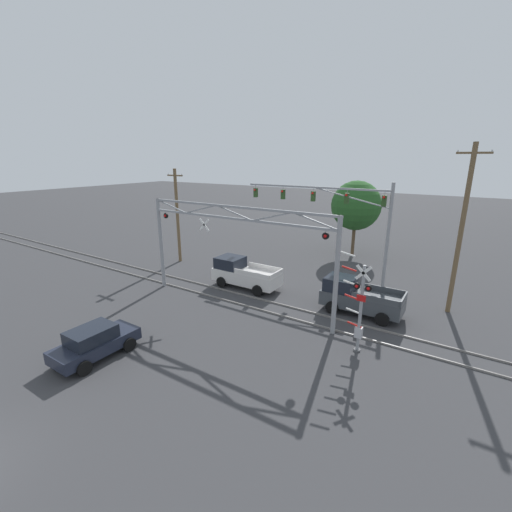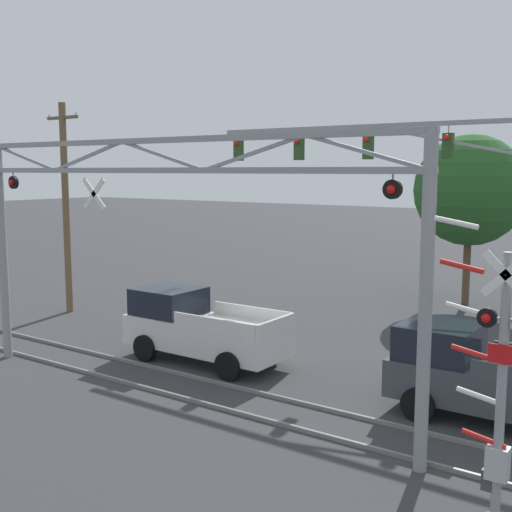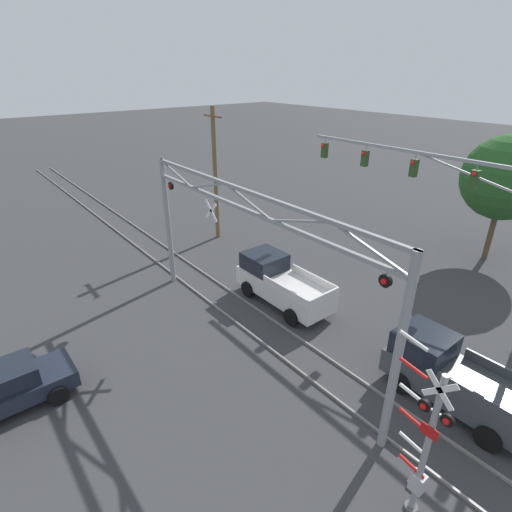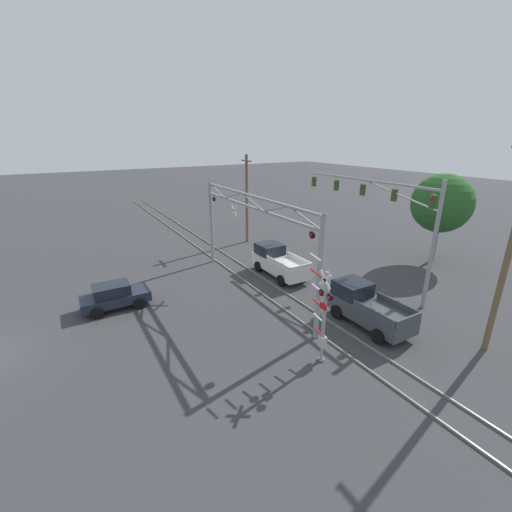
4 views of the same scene
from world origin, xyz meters
name	(u,v)px [view 1 (image 1 of 4)]	position (x,y,z in m)	size (l,w,h in m)	color
rail_track_near	(238,304)	(0.00, 15.63, 0.05)	(80.00, 0.08, 0.10)	gray
rail_track_far	(250,297)	(0.00, 17.06, 0.05)	(80.00, 0.08, 0.10)	gray
crossing_gantry	(234,240)	(-0.01, 15.34, 4.52)	(13.80, 0.29, 6.66)	gray
crossing_signal_mast	(359,311)	(8.41, 14.25, 2.18)	(1.66, 0.35, 5.11)	gray
traffic_signal_span	(345,212)	(4.37, 23.33, 5.62)	(11.75, 0.39, 7.89)	gray
pickup_truck_lead	(243,273)	(-1.58, 18.54, 1.05)	(5.23, 2.24, 2.16)	silver
pickup_truck_following	(357,297)	(7.06, 18.73, 1.05)	(4.93, 2.24, 2.16)	#3D4247
sedan_waiting	(95,342)	(-2.18, 6.70, 0.82)	(2.03, 4.05, 1.60)	#1E2333
utility_pole_left	(177,215)	(-10.46, 20.76, 4.43)	(1.80, 0.28, 8.56)	brown
utility_pole_right	(461,230)	(11.96, 22.02, 5.33)	(1.80, 0.28, 10.35)	brown
background_tree_beyond_span	(356,206)	(2.65, 31.69, 5.00)	(4.78, 4.78, 7.40)	brown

